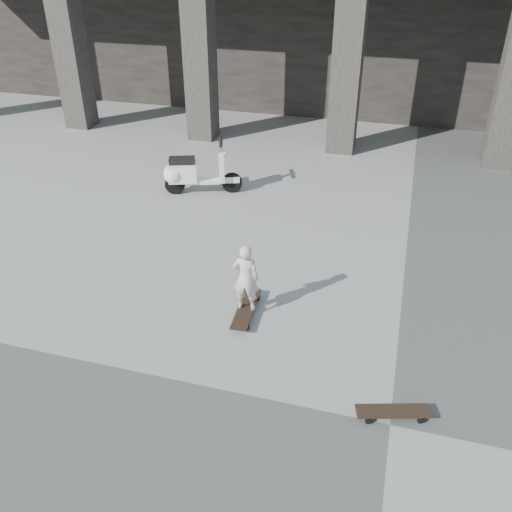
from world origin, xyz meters
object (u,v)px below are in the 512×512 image
(skateboard_spare, at_px, (393,412))
(scooter, at_px, (189,173))
(longboard, at_px, (246,309))
(child, at_px, (246,278))

(skateboard_spare, height_order, scooter, scooter)
(longboard, bearing_deg, skateboard_spare, -127.10)
(skateboard_spare, xyz_separation_m, child, (-2.10, 1.37, 0.52))
(skateboard_spare, bearing_deg, scooter, 114.80)
(child, height_order, scooter, scooter)
(longboard, bearing_deg, child, -4.00)
(child, bearing_deg, scooter, -61.34)
(skateboard_spare, bearing_deg, child, 130.34)
(scooter, bearing_deg, child, -77.37)
(scooter, bearing_deg, skateboard_spare, -68.33)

